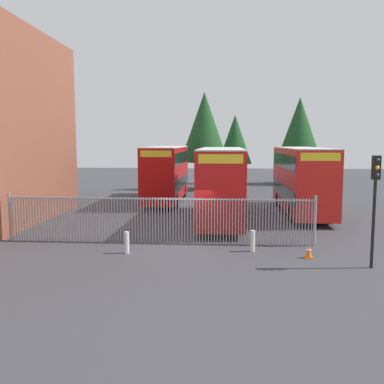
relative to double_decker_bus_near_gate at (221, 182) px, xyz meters
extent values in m
plane|color=#3D3D42|center=(-1.62, 2.06, -2.42)|extent=(100.00, 100.00, 0.00)
cylinder|color=gray|center=(-10.20, -5.94, -1.32)|extent=(0.06, 0.06, 2.20)
cylinder|color=gray|center=(-10.06, -5.94, -1.32)|extent=(0.06, 0.06, 2.20)
cylinder|color=gray|center=(-9.92, -5.94, -1.32)|extent=(0.06, 0.06, 2.20)
cylinder|color=gray|center=(-9.78, -5.94, -1.32)|extent=(0.06, 0.06, 2.20)
cylinder|color=gray|center=(-9.64, -5.94, -1.32)|extent=(0.06, 0.06, 2.20)
cylinder|color=gray|center=(-9.50, -5.94, -1.32)|extent=(0.06, 0.06, 2.20)
cylinder|color=gray|center=(-9.36, -5.94, -1.32)|extent=(0.06, 0.06, 2.20)
cylinder|color=gray|center=(-9.22, -5.94, -1.32)|extent=(0.06, 0.06, 2.20)
cylinder|color=gray|center=(-9.08, -5.94, -1.32)|extent=(0.06, 0.06, 2.20)
cylinder|color=gray|center=(-8.94, -5.94, -1.32)|extent=(0.06, 0.06, 2.20)
cylinder|color=gray|center=(-8.80, -5.94, -1.32)|extent=(0.06, 0.06, 2.20)
cylinder|color=gray|center=(-8.66, -5.94, -1.32)|extent=(0.06, 0.06, 2.20)
cylinder|color=gray|center=(-8.52, -5.94, -1.32)|extent=(0.06, 0.06, 2.20)
cylinder|color=gray|center=(-8.38, -5.94, -1.32)|extent=(0.06, 0.06, 2.20)
cylinder|color=gray|center=(-8.24, -5.94, -1.32)|extent=(0.06, 0.06, 2.20)
cylinder|color=gray|center=(-8.10, -5.94, -1.32)|extent=(0.06, 0.06, 2.20)
cylinder|color=gray|center=(-7.96, -5.94, -1.32)|extent=(0.06, 0.06, 2.20)
cylinder|color=gray|center=(-7.82, -5.94, -1.32)|extent=(0.06, 0.06, 2.20)
cylinder|color=gray|center=(-7.68, -5.94, -1.32)|extent=(0.06, 0.06, 2.20)
cylinder|color=gray|center=(-7.54, -5.94, -1.32)|extent=(0.06, 0.06, 2.20)
cylinder|color=gray|center=(-7.40, -5.94, -1.32)|extent=(0.06, 0.06, 2.20)
cylinder|color=gray|center=(-7.26, -5.94, -1.32)|extent=(0.06, 0.06, 2.20)
cylinder|color=gray|center=(-7.12, -5.94, -1.32)|extent=(0.06, 0.06, 2.20)
cylinder|color=gray|center=(-6.98, -5.94, -1.32)|extent=(0.06, 0.06, 2.20)
cylinder|color=gray|center=(-6.84, -5.94, -1.32)|extent=(0.06, 0.06, 2.20)
cylinder|color=gray|center=(-6.70, -5.94, -1.32)|extent=(0.06, 0.06, 2.20)
cylinder|color=gray|center=(-6.56, -5.94, -1.32)|extent=(0.06, 0.06, 2.20)
cylinder|color=gray|center=(-6.42, -5.94, -1.32)|extent=(0.06, 0.06, 2.20)
cylinder|color=gray|center=(-6.28, -5.94, -1.32)|extent=(0.06, 0.06, 2.20)
cylinder|color=gray|center=(-6.14, -5.94, -1.32)|extent=(0.06, 0.06, 2.20)
cylinder|color=gray|center=(-6.00, -5.94, -1.32)|extent=(0.06, 0.06, 2.20)
cylinder|color=gray|center=(-5.86, -5.94, -1.32)|extent=(0.06, 0.06, 2.20)
cylinder|color=gray|center=(-5.72, -5.94, -1.32)|extent=(0.06, 0.06, 2.20)
cylinder|color=gray|center=(-5.58, -5.94, -1.32)|extent=(0.06, 0.06, 2.20)
cylinder|color=gray|center=(-5.44, -5.94, -1.32)|extent=(0.06, 0.06, 2.20)
cylinder|color=gray|center=(-5.30, -5.94, -1.32)|extent=(0.06, 0.06, 2.20)
cylinder|color=gray|center=(-5.16, -5.94, -1.32)|extent=(0.06, 0.06, 2.20)
cylinder|color=gray|center=(-5.02, -5.94, -1.32)|extent=(0.06, 0.06, 2.20)
cylinder|color=gray|center=(-4.88, -5.94, -1.32)|extent=(0.06, 0.06, 2.20)
cylinder|color=gray|center=(-4.74, -5.94, -1.32)|extent=(0.06, 0.06, 2.20)
cylinder|color=gray|center=(-4.60, -5.94, -1.32)|extent=(0.06, 0.06, 2.20)
cylinder|color=gray|center=(-4.46, -5.94, -1.32)|extent=(0.06, 0.06, 2.20)
cylinder|color=gray|center=(-4.32, -5.94, -1.32)|extent=(0.06, 0.06, 2.20)
cylinder|color=gray|center=(-4.18, -5.94, -1.32)|extent=(0.06, 0.06, 2.20)
cylinder|color=gray|center=(-4.04, -5.94, -1.32)|extent=(0.06, 0.06, 2.20)
cylinder|color=gray|center=(-3.90, -5.94, -1.32)|extent=(0.06, 0.06, 2.20)
cylinder|color=gray|center=(-3.76, -5.94, -1.32)|extent=(0.06, 0.06, 2.20)
cylinder|color=gray|center=(-3.62, -5.94, -1.32)|extent=(0.06, 0.06, 2.20)
cylinder|color=gray|center=(-3.48, -5.94, -1.32)|extent=(0.06, 0.06, 2.20)
cylinder|color=gray|center=(-3.34, -5.94, -1.32)|extent=(0.06, 0.06, 2.20)
cylinder|color=gray|center=(-3.20, -5.94, -1.32)|extent=(0.06, 0.06, 2.20)
cylinder|color=gray|center=(-3.06, -5.94, -1.32)|extent=(0.06, 0.06, 2.20)
cylinder|color=gray|center=(-2.92, -5.94, -1.32)|extent=(0.06, 0.06, 2.20)
cylinder|color=gray|center=(-2.78, -5.94, -1.32)|extent=(0.06, 0.06, 2.20)
cylinder|color=gray|center=(-2.64, -5.94, -1.32)|extent=(0.06, 0.06, 2.20)
cylinder|color=gray|center=(-2.50, -5.94, -1.32)|extent=(0.06, 0.06, 2.20)
cylinder|color=gray|center=(-2.36, -5.94, -1.32)|extent=(0.06, 0.06, 2.20)
cylinder|color=gray|center=(-2.22, -5.94, -1.32)|extent=(0.06, 0.06, 2.20)
cylinder|color=gray|center=(-2.08, -5.94, -1.32)|extent=(0.06, 0.06, 2.20)
cylinder|color=gray|center=(-1.94, -5.94, -1.32)|extent=(0.06, 0.06, 2.20)
cylinder|color=gray|center=(-1.80, -5.94, -1.32)|extent=(0.06, 0.06, 2.20)
cylinder|color=gray|center=(-1.66, -5.94, -1.32)|extent=(0.06, 0.06, 2.20)
cylinder|color=gray|center=(-1.52, -5.94, -1.32)|extent=(0.06, 0.06, 2.20)
cylinder|color=gray|center=(-1.38, -5.94, -1.32)|extent=(0.06, 0.06, 2.20)
cylinder|color=gray|center=(-1.24, -5.94, -1.32)|extent=(0.06, 0.06, 2.20)
cylinder|color=gray|center=(-1.10, -5.94, -1.32)|extent=(0.06, 0.06, 2.20)
cylinder|color=gray|center=(-0.96, -5.94, -1.32)|extent=(0.06, 0.06, 2.20)
cylinder|color=gray|center=(-0.82, -5.94, -1.32)|extent=(0.06, 0.06, 2.20)
cylinder|color=gray|center=(-0.68, -5.94, -1.32)|extent=(0.06, 0.06, 2.20)
cylinder|color=gray|center=(-0.54, -5.94, -1.32)|extent=(0.06, 0.06, 2.20)
cylinder|color=gray|center=(-0.40, -5.94, -1.32)|extent=(0.06, 0.06, 2.20)
cylinder|color=gray|center=(-0.26, -5.94, -1.32)|extent=(0.06, 0.06, 2.20)
cylinder|color=gray|center=(-0.12, -5.94, -1.32)|extent=(0.06, 0.06, 2.20)
cylinder|color=gray|center=(0.02, -5.94, -1.32)|extent=(0.06, 0.06, 2.20)
cylinder|color=gray|center=(0.16, -5.94, -1.32)|extent=(0.06, 0.06, 2.20)
cylinder|color=gray|center=(0.30, -5.94, -1.32)|extent=(0.06, 0.06, 2.20)
cylinder|color=gray|center=(0.44, -5.94, -1.32)|extent=(0.06, 0.06, 2.20)
cylinder|color=gray|center=(0.58, -5.94, -1.32)|extent=(0.06, 0.06, 2.20)
cylinder|color=gray|center=(0.72, -5.94, -1.32)|extent=(0.06, 0.06, 2.20)
cylinder|color=gray|center=(0.86, -5.94, -1.32)|extent=(0.06, 0.06, 2.20)
cylinder|color=gray|center=(1.00, -5.94, -1.32)|extent=(0.06, 0.06, 2.20)
cylinder|color=gray|center=(1.14, -5.94, -1.32)|extent=(0.06, 0.06, 2.20)
cylinder|color=gray|center=(1.28, -5.94, -1.32)|extent=(0.06, 0.06, 2.20)
cylinder|color=gray|center=(1.42, -5.94, -1.32)|extent=(0.06, 0.06, 2.20)
cylinder|color=gray|center=(1.56, -5.94, -1.32)|extent=(0.06, 0.06, 2.20)
cylinder|color=gray|center=(1.70, -5.94, -1.32)|extent=(0.06, 0.06, 2.20)
cylinder|color=gray|center=(1.84, -5.94, -1.32)|extent=(0.06, 0.06, 2.20)
cylinder|color=gray|center=(1.98, -5.94, -1.32)|extent=(0.06, 0.06, 2.20)
cylinder|color=gray|center=(2.12, -5.94, -1.32)|extent=(0.06, 0.06, 2.20)
cylinder|color=gray|center=(2.26, -5.94, -1.32)|extent=(0.06, 0.06, 2.20)
cylinder|color=gray|center=(2.40, -5.94, -1.32)|extent=(0.06, 0.06, 2.20)
cylinder|color=gray|center=(2.54, -5.94, -1.32)|extent=(0.06, 0.06, 2.20)
cylinder|color=gray|center=(2.68, -5.94, -1.32)|extent=(0.06, 0.06, 2.20)
cylinder|color=gray|center=(2.82, -5.94, -1.32)|extent=(0.06, 0.06, 2.20)
cylinder|color=gray|center=(2.96, -5.94, -1.32)|extent=(0.06, 0.06, 2.20)
cylinder|color=gray|center=(3.10, -5.94, -1.32)|extent=(0.06, 0.06, 2.20)
cylinder|color=gray|center=(3.24, -5.94, -1.32)|extent=(0.06, 0.06, 2.20)
cylinder|color=gray|center=(3.38, -5.94, -1.32)|extent=(0.06, 0.06, 2.20)
cylinder|color=gray|center=(3.52, -5.94, -1.32)|extent=(0.06, 0.06, 2.20)
cylinder|color=gray|center=(3.66, -5.94, -1.32)|extent=(0.06, 0.06, 2.20)
cylinder|color=gray|center=(3.80, -5.94, -1.32)|extent=(0.06, 0.06, 2.20)
cylinder|color=gray|center=(3.94, -5.94, -1.32)|extent=(0.06, 0.06, 2.20)
cylinder|color=gray|center=(4.08, -5.94, -1.32)|extent=(0.06, 0.06, 2.20)
cylinder|color=gray|center=(4.22, -5.94, -1.32)|extent=(0.06, 0.06, 2.20)
cylinder|color=gray|center=(4.36, -5.94, -1.32)|extent=(0.06, 0.06, 2.20)
cylinder|color=gray|center=(-2.92, -5.94, -0.30)|extent=(14.55, 0.07, 0.07)
cylinder|color=gray|center=(-10.20, -5.94, -1.25)|extent=(0.14, 0.14, 2.35)
cylinder|color=gray|center=(4.36, -5.94, -1.25)|extent=(0.14, 0.14, 2.35)
cube|color=red|center=(0.00, 0.01, -0.07)|extent=(2.50, 10.80, 4.00)
cube|color=black|center=(0.00, 0.01, -0.87)|extent=(2.54, 10.37, 0.90)
cube|color=black|center=(0.00, 0.01, 1.13)|extent=(2.54, 10.37, 0.90)
cube|color=yellow|center=(0.00, -5.34, 1.58)|extent=(2.12, 0.12, 0.44)
cube|color=silver|center=(0.00, 0.01, 1.96)|extent=(2.50, 10.80, 0.08)
cylinder|color=black|center=(-1.10, -3.34, -1.90)|extent=(0.30, 1.04, 1.04)
cylinder|color=black|center=(1.10, -3.34, -1.90)|extent=(0.30, 1.04, 1.04)
cylinder|color=black|center=(-1.10, 2.98, -1.90)|extent=(0.30, 1.04, 1.04)
cylinder|color=black|center=(1.10, 2.98, -1.90)|extent=(0.30, 1.04, 1.04)
cube|color=red|center=(5.34, 3.21, -0.07)|extent=(2.50, 10.80, 4.00)
cube|color=black|center=(5.34, 3.21, -0.87)|extent=(2.54, 10.37, 0.90)
cube|color=black|center=(5.34, 3.21, 1.13)|extent=(2.54, 10.37, 0.90)
cube|color=yellow|center=(5.34, -2.14, 1.58)|extent=(2.12, 0.12, 0.44)
cube|color=silver|center=(5.34, 3.21, 1.96)|extent=(2.50, 10.80, 0.08)
cylinder|color=black|center=(4.24, -0.14, -1.90)|extent=(0.30, 1.04, 1.04)
cylinder|color=black|center=(6.44, -0.14, -1.90)|extent=(0.30, 1.04, 1.04)
cylinder|color=black|center=(4.24, 6.18, -1.90)|extent=(0.30, 1.04, 1.04)
cylinder|color=black|center=(6.44, 6.18, -1.90)|extent=(0.30, 1.04, 1.04)
cube|color=#B70C0C|center=(-4.42, 8.31, -0.07)|extent=(2.50, 10.80, 4.00)
cube|color=black|center=(-4.42, 8.31, -0.87)|extent=(2.54, 10.37, 0.90)
cube|color=black|center=(-4.42, 8.31, 1.13)|extent=(2.54, 10.37, 0.90)
cube|color=yellow|center=(-4.42, 2.96, 1.58)|extent=(2.12, 0.12, 0.44)
cube|color=silver|center=(-4.42, 8.31, 1.96)|extent=(2.50, 10.80, 0.08)
cylinder|color=black|center=(-5.52, 4.97, -1.90)|extent=(0.30, 1.04, 1.04)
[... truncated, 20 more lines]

